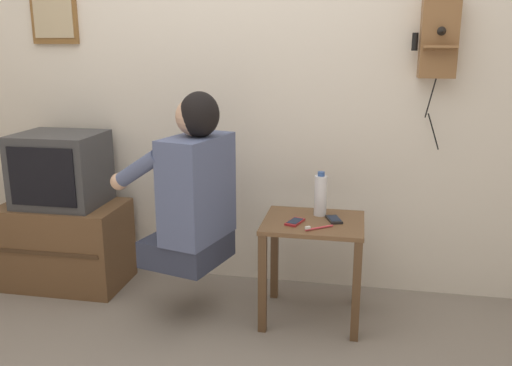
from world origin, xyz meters
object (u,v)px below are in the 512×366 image
at_px(wall_phone_antique, 439,36).
at_px(framed_picture, 53,0).
at_px(cell_phone_held, 295,222).
at_px(cell_phone_spare, 334,219).
at_px(toothbrush, 317,228).
at_px(television, 61,169).
at_px(person, 193,188).
at_px(water_bottle, 321,195).

distance_m(wall_phone_antique, framed_picture, 2.18).
height_order(cell_phone_held, cell_phone_spare, same).
bearing_deg(framed_picture, toothbrush, -18.39).
distance_m(television, toothbrush, 1.54).
relative_size(person, water_bottle, 3.79).
bearing_deg(cell_phone_spare, water_bottle, 116.40).
distance_m(person, wall_phone_antique, 1.48).
distance_m(framed_picture, toothbrush, 2.03).
bearing_deg(cell_phone_spare, toothbrush, -135.28).
distance_m(person, water_bottle, 0.66).
xyz_separation_m(television, framed_picture, (-0.11, 0.25, 0.95)).
bearing_deg(water_bottle, television, 177.79).
distance_m(person, cell_phone_spare, 0.74).
bearing_deg(wall_phone_antique, water_bottle, -154.45).
height_order(television, wall_phone_antique, wall_phone_antique).
height_order(wall_phone_antique, cell_phone_held, wall_phone_antique).
xyz_separation_m(person, cell_phone_held, (0.52, 0.05, -0.16)).
bearing_deg(framed_picture, water_bottle, -10.94).
relative_size(wall_phone_antique, framed_picture, 1.69).
bearing_deg(water_bottle, framed_picture, 169.06).
relative_size(person, television, 1.86).
bearing_deg(television, cell_phone_spare, -4.85).
distance_m(cell_phone_held, water_bottle, 0.22).
height_order(cell_phone_held, water_bottle, water_bottle).
xyz_separation_m(wall_phone_antique, cell_phone_spare, (-0.48, -0.34, -0.91)).
distance_m(wall_phone_antique, water_bottle, 1.01).
xyz_separation_m(framed_picture, cell_phone_held, (1.50, -0.46, -1.11)).
relative_size(cell_phone_held, toothbrush, 1.03).
height_order(cell_phone_spare, toothbrush, toothbrush).
height_order(framed_picture, cell_phone_held, framed_picture).
xyz_separation_m(framed_picture, toothbrush, (1.61, -0.54, -1.11)).
height_order(person, television, person).
relative_size(television, wall_phone_antique, 0.57).
height_order(television, cell_phone_spare, television).
distance_m(television, wall_phone_antique, 2.20).
height_order(person, cell_phone_held, person).
distance_m(cell_phone_spare, water_bottle, 0.15).
bearing_deg(toothbrush, wall_phone_antique, -85.47).
bearing_deg(cell_phone_held, cell_phone_spare, 39.72).
xyz_separation_m(wall_phone_antique, toothbrush, (-0.56, -0.49, -0.90)).
bearing_deg(television, cell_phone_held, -8.60).
relative_size(person, wall_phone_antique, 1.06).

